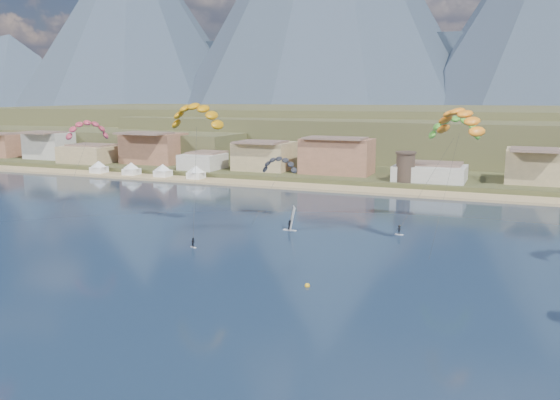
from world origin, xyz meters
name	(u,v)px	position (x,y,z in m)	size (l,w,h in m)	color
ground	(170,338)	(0.00, 0.00, 0.00)	(2400.00, 2400.00, 0.00)	#0E1E33
beach	(381,191)	(0.00, 106.00, 0.25)	(2200.00, 12.00, 0.90)	tan
land	(482,123)	(0.00, 560.00, 0.00)	(2200.00, 900.00, 4.00)	#4C4729
foothills	(491,134)	(22.39, 232.47, 9.08)	(940.00, 210.00, 18.00)	brown
mountain_ridge	(489,3)	(-14.60, 823.65, 150.31)	(2060.00, 480.00, 400.00)	#303E50
town	(270,153)	(-40.00, 122.00, 8.00)	(400.00, 24.00, 12.00)	beige
watchtower	(405,167)	(5.00, 114.00, 6.37)	(5.82, 5.82, 8.60)	#47382D
beach_tents	(146,166)	(-76.25, 106.00, 3.71)	(43.40, 6.40, 5.00)	white
kitesurfer_yellow	(196,112)	(-22.94, 46.51, 22.92)	(11.90, 14.67, 26.69)	silver
kitesurfer_green	(454,125)	(22.00, 69.19, 20.35)	(14.24, 14.74, 24.48)	silver
distant_kite_pink	(87,127)	(-56.85, 56.03, 19.12)	(9.33, 9.75, 22.09)	#262626
distant_kite_dark	(279,162)	(-12.43, 62.46, 12.29)	(8.04, 5.98, 15.25)	#262626
distant_kite_orange	(460,117)	(24.84, 49.10, 22.59)	(9.82, 9.81, 25.48)	#262626
windsurfer	(291,223)	(-6.35, 53.27, 1.51)	(2.75, 3.00, 4.77)	silver
buoy	(307,286)	(8.10, 22.05, 0.13)	(0.75, 0.75, 0.75)	gold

